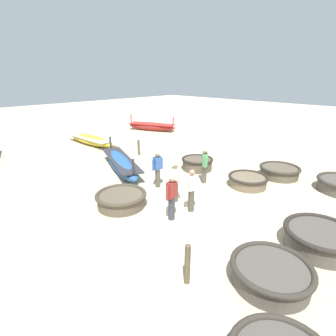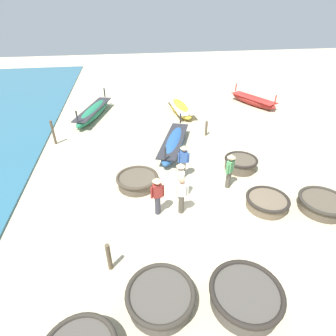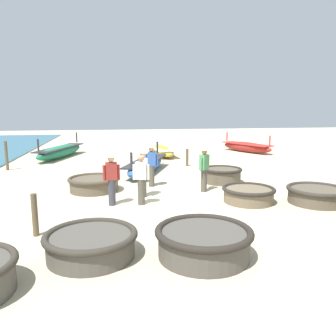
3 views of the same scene
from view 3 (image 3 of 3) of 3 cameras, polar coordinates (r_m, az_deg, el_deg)
ground_plane at (r=10.78m, az=-0.88°, el=-5.79°), size 80.00×80.00×0.00m
coracle_front_right at (r=10.92m, az=13.84°, el=-4.40°), size 1.70×1.70×0.50m
coracle_far_right at (r=6.81m, az=6.23°, el=-12.53°), size 1.99×1.99×0.61m
coracle_weathered at (r=13.62m, az=9.41°, el=-1.13°), size 1.61×1.61×0.61m
coracle_upturned at (r=12.35m, az=-12.75°, el=-2.60°), size 1.89×1.89×0.53m
coracle_front_left at (r=6.95m, az=-13.25°, el=-12.62°), size 1.89×1.89×0.54m
coracle_tilted at (r=11.50m, az=24.47°, el=-4.21°), size 1.87×1.87×0.53m
long_boat_white_hull at (r=15.59m, az=-3.79°, el=0.52°), size 2.73×5.01×1.26m
long_boat_green_hull at (r=23.85m, az=13.51°, el=3.61°), size 2.59×4.41×1.30m
long_boat_red_hull at (r=21.55m, az=-18.23°, el=2.79°), size 2.60×5.76×1.40m
long_boat_blue_hull at (r=21.65m, az=-1.12°, el=3.11°), size 1.43×4.86×1.11m
fisherman_crouching at (r=10.24m, az=-4.71°, el=-1.86°), size 0.52×0.29×1.57m
fisherman_standing_left at (r=11.13m, az=-4.37°, el=-0.24°), size 0.36×0.52×1.67m
fisherman_standing_right at (r=11.89m, az=6.32°, el=0.39°), size 0.43×0.39×1.67m
fisherman_by_coracle at (r=12.65m, az=-2.91°, el=1.02°), size 0.52×0.36×1.67m
fisherman_hauling at (r=10.26m, az=-9.83°, el=-1.25°), size 0.53×0.36×1.67m
mooring_post_inland at (r=17.37m, az=3.35°, el=1.84°), size 0.14×0.14×0.92m
mooring_post_shoreline at (r=17.98m, az=-26.31°, el=1.93°), size 0.14×0.14×1.45m
mooring_post_mid_beach at (r=8.37m, az=-22.17°, el=-7.58°), size 0.14×0.14×1.03m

